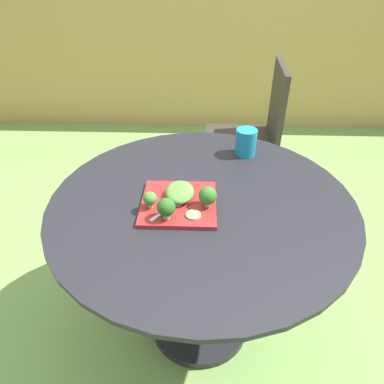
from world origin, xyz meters
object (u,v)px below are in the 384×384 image
at_px(salad_plate, 180,203).
at_px(drinking_glass, 247,143).
at_px(patio_chair, 256,128).
at_px(fork, 174,207).

height_order(salad_plate, drinking_glass, drinking_glass).
relative_size(salad_plate, drinking_glass, 2.27).
bearing_deg(patio_chair, salad_plate, -110.93).
distance_m(salad_plate, drinking_glass, 0.44).
xyz_separation_m(patio_chair, fork, (-0.41, -1.06, 0.20)).
height_order(patio_chair, drinking_glass, patio_chair).
bearing_deg(drinking_glass, patio_chair, 77.97).
xyz_separation_m(salad_plate, drinking_glass, (0.25, 0.36, 0.04)).
bearing_deg(fork, salad_plate, 60.79).
relative_size(drinking_glass, fork, 0.85).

